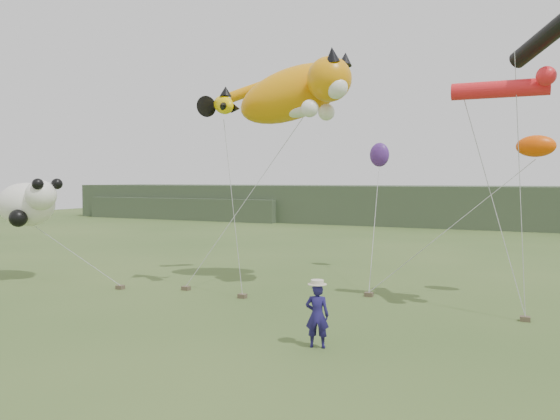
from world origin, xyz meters
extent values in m
plane|color=#385123|center=(0.00, 0.00, 0.00)|extent=(120.00, 120.00, 0.00)
cube|color=#2D3D28|center=(0.00, 45.00, 2.00)|extent=(90.00, 12.00, 4.00)
cube|color=#2D3D28|center=(-30.00, 42.00, 1.25)|extent=(25.00, 8.00, 2.50)
imported|color=#1C1655|center=(2.07, -0.01, 0.90)|extent=(0.74, 0.58, 1.80)
cube|color=brown|center=(-5.75, 5.04, 0.08)|extent=(0.32, 0.25, 0.16)
cube|color=brown|center=(-2.85, 4.67, 0.08)|extent=(0.32, 0.25, 0.16)
cube|color=brown|center=(7.29, 5.47, 0.08)|extent=(0.32, 0.25, 0.16)
cube|color=brown|center=(-8.41, 4.05, 0.08)|extent=(0.32, 0.25, 0.16)
cube|color=brown|center=(1.59, 7.04, 0.08)|extent=(0.32, 0.25, 0.16)
ellipsoid|color=orange|center=(-2.18, 8.16, 8.41)|extent=(5.76, 3.92, 3.67)
sphere|color=orange|center=(-0.16, 7.15, 8.71)|extent=(1.82, 1.82, 1.82)
cone|color=black|center=(0.14, 6.64, 9.57)|extent=(0.57, 0.69, 0.68)
cone|color=black|center=(0.35, 7.65, 9.57)|extent=(0.57, 0.66, 0.65)
sphere|color=white|center=(0.25, 6.84, 8.31)|extent=(0.91, 0.91, 0.91)
ellipsoid|color=white|center=(-1.98, 7.85, 7.60)|extent=(1.78, 0.89, 0.56)
sphere|color=white|center=(-0.77, 6.54, 7.50)|extent=(0.71, 0.71, 0.71)
sphere|color=white|center=(-0.56, 7.96, 7.50)|extent=(0.71, 0.71, 0.71)
cylinder|color=orange|center=(-4.82, 8.97, 8.81)|extent=(1.89, 1.38, 1.10)
ellipsoid|color=#FFCC03|center=(-4.13, 5.49, 7.70)|extent=(1.60, 1.32, 1.05)
cone|color=black|center=(-5.32, 5.79, 7.70)|extent=(1.06, 1.12, 0.89)
cone|color=black|center=(-4.03, 5.49, 8.25)|extent=(0.49, 0.49, 0.40)
cone|color=black|center=(-3.84, 5.00, 7.60)|extent=(0.52, 0.55, 0.40)
cone|color=black|center=(-3.84, 5.99, 7.60)|extent=(0.52, 0.55, 0.40)
cylinder|color=black|center=(7.74, 6.10, 9.34)|extent=(2.47, 2.99, 1.53)
cylinder|color=red|center=(6.29, 6.56, 7.78)|extent=(3.20, 0.67, 0.60)
sphere|color=red|center=(7.73, 6.05, 8.03)|extent=(0.64, 0.64, 0.64)
ellipsoid|color=white|center=(-13.93, 4.07, 3.50)|extent=(3.04, 2.03, 2.03)
sphere|color=white|center=(-12.58, 3.73, 3.95)|extent=(1.35, 1.35, 1.35)
sphere|color=black|center=(-12.24, 3.28, 4.46)|extent=(0.50, 0.50, 0.50)
sphere|color=black|center=(-12.13, 4.24, 4.46)|extent=(0.50, 0.50, 0.50)
sphere|color=black|center=(-13.37, 3.16, 2.94)|extent=(0.79, 0.79, 0.79)
sphere|color=black|center=(-14.83, 4.40, 3.05)|extent=(0.79, 0.79, 0.79)
ellipsoid|color=#F04D02|center=(7.50, 9.04, 5.92)|extent=(1.42, 0.83, 0.83)
ellipsoid|color=#4C227D|center=(0.39, 13.20, 5.90)|extent=(0.99, 0.66, 1.21)
camera|label=1|loc=(7.35, -13.95, 4.64)|focal=35.00mm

